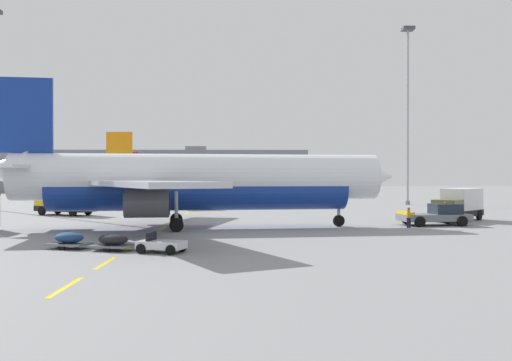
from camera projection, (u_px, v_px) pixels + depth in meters
The scene contains 12 objects.
ground at pixel (371, 213), 66.84m from camera, with size 400.00×400.00×0.00m, color gray.
apron_paint_markings at pixel (185, 215), 62.87m from camera, with size 8.00×94.19×0.01m.
airliner_foreground at pixel (194, 181), 46.11m from camera, with size 34.81×34.36×12.20m.
pushback_tug at pixel (436, 215), 49.18m from camera, with size 6.28×3.72×2.08m.
airliner_mid_left at pixel (155, 180), 134.84m from camera, with size 26.20×28.14×10.79m.
airliner_far_center at pixel (198, 180), 89.29m from camera, with size 32.80×32.76×11.54m.
catering_truck at pixel (67, 201), 62.07m from camera, with size 7.35×5.18×3.14m.
fuel_service_truck at pixel (459, 204), 54.31m from camera, with size 6.58×6.71×3.14m.
baggage_train at pixel (114, 242), 32.14m from camera, with size 8.62×4.13×1.14m.
ground_crew_worker at pixel (409, 216), 46.71m from camera, with size 0.38×0.63×1.72m.
apron_light_mast_far at pixel (408, 96), 85.89m from camera, with size 1.80×1.80×27.51m.
terminal_satellite at pixel (150, 171), 167.62m from camera, with size 93.15×25.38×13.54m.
Camera 1 is at (25.00, -26.56, 4.27)m, focal length 38.95 mm.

